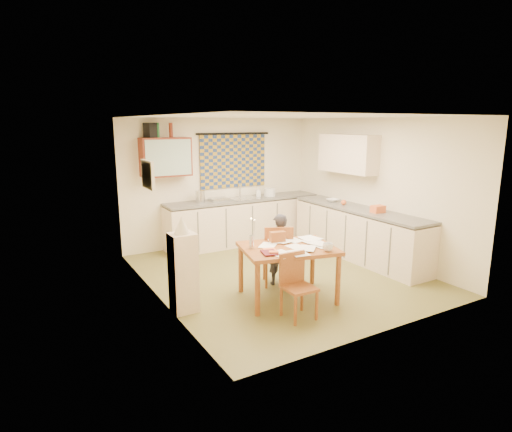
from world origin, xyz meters
TOP-DOWN VIEW (x-y plane):
  - floor at (0.00, 0.00)m, footprint 4.00×4.50m
  - ceiling at (0.00, 0.00)m, footprint 4.00×4.50m
  - wall_back at (0.00, 2.26)m, footprint 4.00×0.02m
  - wall_front at (0.00, -2.26)m, footprint 4.00×0.02m
  - wall_left at (-2.01, 0.00)m, footprint 0.02×4.50m
  - wall_right at (2.01, 0.00)m, footprint 0.02×4.50m
  - window_blind at (0.30, 2.22)m, footprint 1.45×0.03m
  - curtain_rod at (0.30, 2.20)m, footprint 1.60×0.04m
  - wall_cabinet at (-1.15, 2.08)m, footprint 0.90×0.34m
  - wall_cabinet_glass at (-1.15, 1.91)m, footprint 0.84×0.02m
  - upper_cabinet_right at (1.83, 0.55)m, footprint 0.34×1.30m
  - framed_print at (-1.97, 0.40)m, footprint 0.04×0.50m
  - print_canvas at (-1.95, 0.40)m, footprint 0.01×0.42m
  - counter_back at (0.42, 1.95)m, footprint 3.30×0.62m
  - counter_right at (1.70, 0.04)m, footprint 0.62×2.95m
  - stove at (1.70, -1.00)m, footprint 0.55×0.55m
  - sink at (0.39, 1.95)m, footprint 0.56×0.47m
  - tap at (0.40, 2.13)m, footprint 0.04×0.04m
  - dish_rack at (-0.17, 1.95)m, footprint 0.36×0.31m
  - kettle at (-0.55, 1.95)m, footprint 0.20×0.20m
  - mixing_bowl at (1.00, 1.95)m, footprint 0.29×0.29m
  - soap_bottle at (0.76, 2.00)m, footprint 0.15×0.15m
  - bowl at (1.70, 0.77)m, footprint 0.24×0.24m
  - orange_bag at (1.70, -0.40)m, footprint 0.23×0.17m
  - fruit_orange at (1.65, 0.40)m, footprint 0.10×0.10m
  - speaker at (-1.41, 2.08)m, footprint 0.22×0.24m
  - bottle_green at (-1.28, 2.08)m, footprint 0.07×0.07m
  - bottle_brown at (-1.03, 2.08)m, footprint 0.08×0.08m
  - dining_table at (-0.45, -0.86)m, footprint 1.43×1.21m
  - chair_far at (-0.28, -0.33)m, footprint 0.56×0.56m
  - chair_near at (-0.67, -1.43)m, footprint 0.38×0.38m
  - person at (-0.26, -0.35)m, footprint 0.57×0.51m
  - shelf_stand at (-1.84, -0.53)m, footprint 0.32×0.30m
  - lampshade at (-1.84, -0.53)m, footprint 0.20×0.20m
  - letter_rack at (-0.46, -0.62)m, footprint 0.23×0.14m
  - mug at (-0.11, -1.29)m, footprint 0.16×0.16m
  - magazine at (-0.93, -0.99)m, footprint 0.31×0.34m
  - book at (-0.85, -0.90)m, footprint 0.31×0.33m
  - orange_box at (-0.80, -1.06)m, footprint 0.14×0.13m
  - eyeglasses at (-0.36, -1.19)m, footprint 0.14×0.08m
  - candle_holder at (-0.92, -0.69)m, footprint 0.06×0.06m
  - candle at (-0.90, -0.72)m, footprint 0.02×0.02m
  - candle_flame at (-0.92, -0.68)m, footprint 0.02×0.02m
  - papers at (-0.29, -0.88)m, footprint 1.07×1.01m

SIDE VIEW (x-z plane):
  - floor at x=0.00m, z-range -0.02..0.00m
  - chair_near at x=-0.67m, z-range -0.16..0.66m
  - chair_far at x=-0.28m, z-range -0.18..0.75m
  - dining_table at x=-0.45m, z-range 0.00..0.75m
  - stove at x=1.70m, z-range 0.00..0.85m
  - counter_right at x=1.70m, z-range -0.01..0.91m
  - counter_back at x=0.42m, z-range -0.01..0.91m
  - shelf_stand at x=-1.84m, z-range 0.00..1.04m
  - person at x=-0.26m, z-range 0.00..1.10m
  - eyeglasses at x=-0.36m, z-range 0.75..0.77m
  - book at x=-0.85m, z-range 0.75..0.77m
  - magazine at x=-0.93m, z-range 0.75..0.77m
  - papers at x=-0.29m, z-range 0.75..0.77m
  - orange_box at x=-0.80m, z-range 0.75..0.79m
  - mug at x=-0.11m, z-range 0.75..0.86m
  - letter_rack at x=-0.46m, z-range 0.75..0.91m
  - candle_holder at x=-0.92m, z-range 0.75..0.93m
  - sink at x=0.39m, z-range 0.83..0.93m
  - bowl at x=1.70m, z-range 0.92..0.98m
  - dish_rack at x=-0.17m, z-range 0.92..0.98m
  - fruit_orange at x=1.65m, z-range 0.92..1.02m
  - orange_bag at x=1.70m, z-range 0.92..1.04m
  - mixing_bowl at x=1.00m, z-range 0.92..1.08m
  - soap_bottle at x=0.76m, z-range 0.92..1.11m
  - kettle at x=-0.55m, z-range 0.92..1.16m
  - candle at x=-0.90m, z-range 0.93..1.15m
  - tap at x=0.40m, z-range 0.92..1.20m
  - lampshade at x=-1.84m, z-range 1.04..1.26m
  - candle_flame at x=-0.92m, z-range 1.15..1.17m
  - wall_back at x=0.00m, z-range 0.00..2.50m
  - wall_front at x=0.00m, z-range 0.00..2.50m
  - wall_left at x=-2.01m, z-range 0.00..2.50m
  - wall_right at x=2.01m, z-range 0.00..2.50m
  - window_blind at x=0.30m, z-range 1.12..2.17m
  - framed_print at x=-1.97m, z-range 1.50..1.90m
  - print_canvas at x=-1.95m, z-range 1.54..1.86m
  - wall_cabinet at x=-1.15m, z-range 1.45..2.15m
  - wall_cabinet_glass at x=-1.15m, z-range 1.48..2.12m
  - upper_cabinet_right at x=1.83m, z-range 1.50..2.20m
  - curtain_rod at x=0.30m, z-range 2.18..2.22m
  - speaker at x=-1.41m, z-range 2.15..2.41m
  - bottle_green at x=-1.28m, z-range 2.15..2.41m
  - bottle_brown at x=-1.03m, z-range 2.15..2.41m
  - ceiling at x=0.00m, z-range 2.50..2.52m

